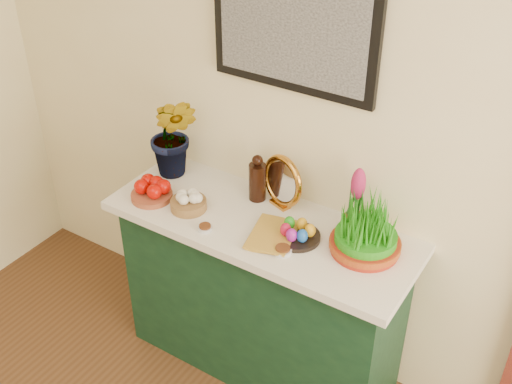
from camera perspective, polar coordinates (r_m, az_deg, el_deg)
sideboard at (r=3.11m, az=0.50°, el=-9.47°), size 1.30×0.45×0.85m
tablecloth at (r=2.82m, az=0.55°, el=-2.89°), size 1.40×0.55×0.04m
hyacinth_green at (r=3.01m, az=-7.42°, el=6.13°), size 0.33×0.30×0.56m
apple_bowl at (r=2.97m, az=-9.29°, el=0.11°), size 0.23×0.23×0.10m
garlic_basket at (r=2.88m, az=-6.03°, el=-0.86°), size 0.21×0.21×0.09m
vinegar_cruet at (r=2.90m, az=0.12°, el=1.09°), size 0.08×0.08×0.23m
mirror at (r=2.85m, az=2.36°, el=0.91°), size 0.25×0.13×0.25m
book at (r=2.73m, az=-0.35°, el=-3.40°), size 0.22×0.27×0.03m
spice_dish_left at (r=2.76m, az=-4.55°, el=-3.19°), size 0.06×0.06×0.03m
spice_dish_right at (r=2.63m, az=2.39°, el=-5.21°), size 0.08×0.08×0.03m
egg_plate at (r=2.69m, az=3.66°, el=-3.67°), size 0.22×0.22×0.08m
hyacinth_pink at (r=2.70m, az=8.90°, el=-1.07°), size 0.10×0.10×0.32m
wheatgrass_sabzeh at (r=2.62m, az=9.81°, el=-3.38°), size 0.29×0.29×0.24m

